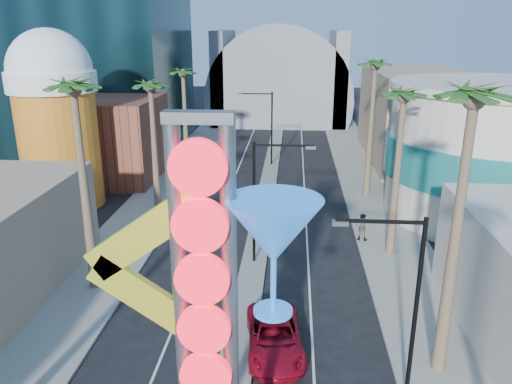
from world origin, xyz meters
name	(u,v)px	position (x,y,z in m)	size (l,w,h in m)	color
sidewalk_west	(167,187)	(-9.50, 35.00, 0.07)	(5.00, 100.00, 0.15)	gray
sidewalk_east	(370,192)	(9.50, 35.00, 0.07)	(5.00, 100.00, 0.15)	gray
median	(269,180)	(0.00, 38.00, 0.07)	(1.60, 84.00, 0.15)	gray
brick_filler_west	(107,139)	(-16.00, 38.00, 4.00)	(10.00, 10.00, 8.00)	brown
filler_east	(415,116)	(16.00, 48.00, 5.00)	(10.00, 20.00, 10.00)	tan
beer_mug	(56,113)	(-17.00, 30.00, 7.84)	(7.00, 7.00, 14.50)	orange
turquoise_building	(494,152)	(18.00, 30.00, 5.25)	(16.60, 16.60, 10.60)	beige
canopy	(280,94)	(0.00, 72.00, 4.31)	(22.00, 16.00, 22.00)	slate
neon_sign	(234,300)	(0.82, 2.96, 7.31)	(6.53, 2.60, 12.55)	gray
streetlight_0	(263,191)	(0.55, 20.00, 4.88)	(3.79, 0.25, 8.00)	black
streetlight_1	(267,121)	(-0.55, 44.00, 4.88)	(3.79, 0.25, 8.00)	black
streetlight_2	(405,295)	(6.72, 8.00, 4.83)	(3.45, 0.25, 8.00)	black
palm_1	(74,102)	(-9.00, 16.00, 10.82)	(2.40, 2.40, 12.70)	brown
palm_2	(151,94)	(-9.00, 30.00, 9.48)	(2.40, 2.40, 11.20)	brown
palm_3	(183,79)	(-9.00, 42.00, 9.48)	(2.40, 2.40, 11.20)	brown
palm_5	(472,118)	(9.00, 10.00, 11.27)	(2.40, 2.40, 13.20)	brown
palm_6	(403,106)	(9.00, 22.00, 9.93)	(2.40, 2.40, 11.70)	brown
palm_7	(375,74)	(9.00, 34.00, 10.82)	(2.40, 2.40, 12.70)	brown
red_pickup	(275,336)	(1.71, 10.86, 0.76)	(2.53, 5.49, 1.53)	maroon
pedestrian_b	(362,227)	(7.30, 23.92, 1.12)	(0.94, 0.73, 1.93)	gray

